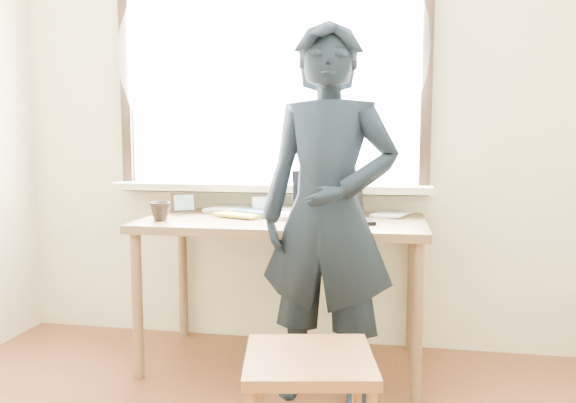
% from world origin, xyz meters
% --- Properties ---
extents(desk, '(1.47, 0.74, 0.79)m').
position_xyz_m(desk, '(-0.06, 1.63, 0.71)').
color(desk, brown).
rests_on(desk, ground).
extents(laptop, '(0.44, 0.40, 0.25)m').
position_xyz_m(laptop, '(0.20, 1.60, 0.85)').
color(laptop, black).
rests_on(laptop, desk).
extents(mug_white, '(0.16, 0.16, 0.10)m').
position_xyz_m(mug_white, '(-0.21, 1.81, 0.84)').
color(mug_white, white).
rests_on(mug_white, desk).
extents(mug_dark, '(0.12, 0.12, 0.10)m').
position_xyz_m(mug_dark, '(-0.66, 1.45, 0.84)').
color(mug_dark, black).
rests_on(mug_dark, desk).
extents(mouse, '(0.08, 0.06, 0.03)m').
position_xyz_m(mouse, '(0.36, 1.53, 0.81)').
color(mouse, black).
rests_on(mouse, desk).
extents(desk_clutter, '(0.89, 0.56, 0.03)m').
position_xyz_m(desk_clutter, '(-0.25, 1.81, 0.80)').
color(desk_clutter, white).
rests_on(desk_clutter, desk).
extents(book_a, '(0.25, 0.31, 0.03)m').
position_xyz_m(book_a, '(-0.52, 1.89, 0.80)').
color(book_a, white).
rests_on(book_a, desk).
extents(book_b, '(0.23, 0.27, 0.02)m').
position_xyz_m(book_b, '(0.42, 1.86, 0.80)').
color(book_b, white).
rests_on(book_b, desk).
extents(picture_frame, '(0.13, 0.09, 0.11)m').
position_xyz_m(picture_frame, '(-0.64, 1.73, 0.84)').
color(picture_frame, black).
rests_on(picture_frame, desk).
extents(work_chair, '(0.52, 0.50, 0.46)m').
position_xyz_m(work_chair, '(0.23, 0.63, 0.38)').
color(work_chair, brown).
rests_on(work_chair, ground).
extents(person, '(0.68, 0.49, 1.72)m').
position_xyz_m(person, '(0.22, 1.28, 0.86)').
color(person, black).
rests_on(person, ground).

